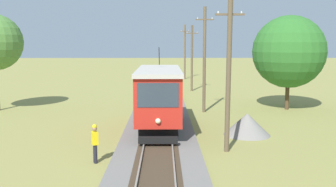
# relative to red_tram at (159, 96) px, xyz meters

# --- Properties ---
(red_tram) EXTENTS (2.60, 8.54, 4.79)m
(red_tram) POSITION_rel_red_tram_xyz_m (0.00, 0.00, 0.00)
(red_tram) COLOR red
(red_tram) RESTS_ON rail_right
(utility_pole_near_tram) EXTENTS (1.40, 0.52, 7.64)m
(utility_pole_near_tram) POSITION_rel_red_tram_xyz_m (3.42, -4.69, 1.72)
(utility_pole_near_tram) COLOR brown
(utility_pole_near_tram) RESTS_ON ground
(utility_pole_mid) EXTENTS (1.40, 0.41, 8.11)m
(utility_pole_mid) POSITION_rel_red_tram_xyz_m (3.42, 6.39, 1.96)
(utility_pole_mid) COLOR brown
(utility_pole_mid) RESTS_ON ground
(utility_pole_far) EXTENTS (1.40, 0.30, 7.29)m
(utility_pole_far) POSITION_rel_red_tram_xyz_m (3.42, 19.50, 1.55)
(utility_pole_far) COLOR brown
(utility_pole_far) RESTS_ON ground
(utility_pole_distant) EXTENTS (1.40, 0.57, 8.00)m
(utility_pole_distant) POSITION_rel_red_tram_xyz_m (3.42, 33.84, 1.90)
(utility_pole_distant) COLOR brown
(utility_pole_distant) RESTS_ON ground
(gravel_pile) EXTENTS (2.74, 2.74, 1.29)m
(gravel_pile) POSITION_rel_red_tram_xyz_m (5.17, -1.14, -1.55)
(gravel_pile) COLOR gray
(gravel_pile) RESTS_ON ground
(track_worker) EXTENTS (0.37, 0.44, 1.78)m
(track_worker) POSITION_rel_red_tram_xyz_m (-2.81, -6.30, -1.21)
(track_worker) COLOR black
(track_worker) RESTS_ON ground
(tree_left_near) EXTENTS (5.79, 5.79, 7.56)m
(tree_left_near) POSITION_rel_red_tram_xyz_m (10.30, 7.47, 2.47)
(tree_left_near) COLOR #4C3823
(tree_left_near) RESTS_ON ground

